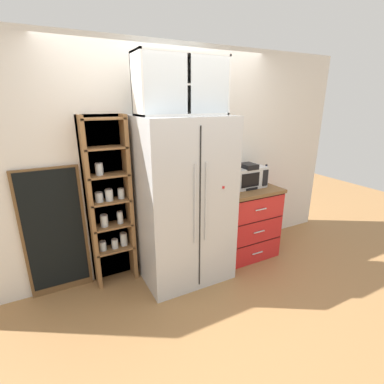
% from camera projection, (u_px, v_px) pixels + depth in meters
% --- Properties ---
extents(ground_plane, '(10.69, 10.69, 0.00)m').
position_uv_depth(ground_plane, '(184.00, 272.00, 3.36)').
color(ground_plane, '#9E7042').
extents(wall_back_cream, '(4.99, 0.10, 2.55)m').
position_uv_depth(wall_back_cream, '(168.00, 161.00, 3.30)').
color(wall_back_cream, silver).
rests_on(wall_back_cream, ground).
extents(refrigerator, '(0.95, 0.74, 1.81)m').
position_uv_depth(refrigerator, '(184.00, 201.00, 3.07)').
color(refrigerator, silver).
rests_on(refrigerator, ground).
extents(pantry_shelf_column, '(0.48, 0.24, 1.83)m').
position_uv_depth(pantry_shelf_column, '(109.00, 202.00, 3.00)').
color(pantry_shelf_column, brown).
rests_on(pantry_shelf_column, ground).
extents(counter_cabinet, '(0.79, 0.62, 0.91)m').
position_uv_depth(counter_cabinet, '(244.00, 221.00, 3.66)').
color(counter_cabinet, red).
rests_on(counter_cabinet, ground).
extents(microwave, '(0.44, 0.33, 0.26)m').
position_uv_depth(microwave, '(246.00, 176.00, 3.53)').
color(microwave, silver).
rests_on(microwave, counter_cabinet).
extents(coffee_maker, '(0.17, 0.20, 0.31)m').
position_uv_depth(coffee_maker, '(246.00, 176.00, 3.48)').
color(coffee_maker, black).
rests_on(coffee_maker, counter_cabinet).
extents(mug_charcoal, '(0.11, 0.07, 0.09)m').
position_uv_depth(mug_charcoal, '(230.00, 189.00, 3.31)').
color(mug_charcoal, '#2D2D33').
rests_on(mug_charcoal, counter_cabinet).
extents(mug_navy, '(0.12, 0.09, 0.08)m').
position_uv_depth(mug_navy, '(247.00, 185.00, 3.50)').
color(mug_navy, navy).
rests_on(mug_navy, counter_cabinet).
extents(bottle_cobalt, '(0.07, 0.07, 0.26)m').
position_uv_depth(bottle_cobalt, '(266.00, 176.00, 3.64)').
color(bottle_cobalt, navy).
rests_on(bottle_cobalt, counter_cabinet).
extents(upper_cabinet, '(0.92, 0.32, 0.56)m').
position_uv_depth(upper_cabinet, '(181.00, 85.00, 2.74)').
color(upper_cabinet, silver).
rests_on(upper_cabinet, refrigerator).
extents(chalkboard_menu, '(0.60, 0.04, 1.35)m').
position_uv_depth(chalkboard_menu, '(55.00, 232.00, 2.85)').
color(chalkboard_menu, brown).
rests_on(chalkboard_menu, ground).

